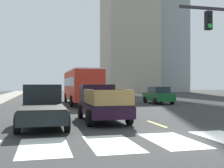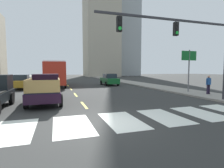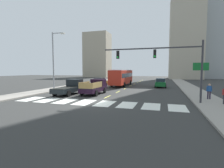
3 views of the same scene
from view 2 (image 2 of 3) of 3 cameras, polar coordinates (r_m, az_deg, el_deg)
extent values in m
plane|color=#2F302F|center=(7.76, -4.45, -12.45)|extent=(160.00, 160.00, 0.00)
cube|color=gray|center=(28.28, 8.62, 0.08)|extent=(3.29, 110.00, 0.15)
cube|color=silver|center=(7.72, -29.58, -13.10)|extent=(1.55, 3.00, 0.01)
cube|color=silver|center=(7.59, -12.73, -12.91)|extent=(1.55, 3.00, 0.01)
cube|color=silver|center=(8.07, 3.29, -11.74)|extent=(1.55, 3.00, 0.01)
cube|color=silver|center=(9.07, 16.51, -10.08)|extent=(1.55, 3.00, 0.01)
cube|color=silver|center=(10.44, 26.58, -8.45)|extent=(1.55, 3.00, 0.01)
cube|color=#D7D24B|center=(11.57, -9.12, -6.78)|extent=(0.16, 2.40, 0.01)
cube|color=#D7D24B|center=(16.46, -11.81, -3.43)|extent=(0.16, 2.40, 0.01)
cube|color=#D7D24B|center=(21.40, -13.25, -1.62)|extent=(0.16, 2.40, 0.01)
cube|color=#D7D24B|center=(26.37, -14.15, -0.49)|extent=(0.16, 2.40, 0.01)
cube|color=#D7D24B|center=(31.34, -14.76, 0.29)|extent=(0.16, 2.40, 0.01)
cube|color=#D7D24B|center=(36.33, -15.21, 0.85)|extent=(0.16, 2.40, 0.01)
cube|color=#D7D24B|center=(41.31, -15.54, 1.27)|extent=(0.16, 2.40, 0.01)
cube|color=#D7D24B|center=(46.30, -15.81, 1.61)|extent=(0.16, 2.40, 0.01)
cube|color=black|center=(12.83, -20.95, -2.84)|extent=(1.96, 5.20, 0.56)
cube|color=black|center=(14.46, -20.69, 1.07)|extent=(1.84, 1.60, 1.00)
cube|color=#19232D|center=(14.89, -20.63, 1.86)|extent=(1.72, 0.08, 0.56)
cube|color=black|center=(11.86, -21.23, -1.93)|extent=(1.84, 3.30, 0.06)
cylinder|color=black|center=(14.50, -24.48, -3.25)|extent=(0.22, 0.80, 0.80)
cylinder|color=black|center=(14.40, -16.70, -3.07)|extent=(0.22, 0.80, 0.80)
cylinder|color=black|center=(11.44, -26.24, -5.31)|extent=(0.22, 0.80, 0.80)
cylinder|color=black|center=(11.32, -16.34, -5.12)|extent=(0.22, 0.80, 0.80)
cube|color=olive|center=(11.91, -25.62, -0.21)|extent=(0.06, 3.17, 0.70)
cube|color=olive|center=(11.80, -16.91, 0.01)|extent=(0.06, 3.17, 0.70)
cube|color=olive|center=(10.25, -21.79, -0.79)|extent=(1.80, 0.06, 0.70)
cylinder|color=black|center=(13.42, -29.90, -4.05)|extent=(0.22, 0.80, 0.80)
cube|color=red|center=(25.82, -18.16, 3.43)|extent=(2.50, 10.80, 2.70)
cube|color=#19232D|center=(25.81, -18.17, 4.20)|extent=(2.52, 9.94, 0.80)
cube|color=silver|center=(25.83, -18.23, 6.55)|extent=(2.40, 10.37, 0.12)
cylinder|color=black|center=(29.24, -20.52, 0.82)|extent=(0.22, 1.00, 1.00)
cylinder|color=black|center=(29.24, -15.62, 0.95)|extent=(0.22, 1.00, 1.00)
cylinder|color=black|center=(22.95, -21.21, -0.15)|extent=(0.22, 1.00, 1.00)
cylinder|color=black|center=(22.94, -14.97, 0.00)|extent=(0.22, 1.00, 1.00)
cube|color=#9C711B|center=(23.56, -27.40, 0.25)|extent=(1.80, 4.40, 0.76)
cube|color=#1E2833|center=(23.38, -27.53, 1.93)|extent=(1.58, 2.11, 0.64)
cylinder|color=black|center=(25.09, -28.89, -0.44)|extent=(0.22, 0.64, 0.64)
cylinder|color=black|center=(24.81, -24.81, -0.35)|extent=(0.22, 0.64, 0.64)
cylinder|color=black|center=(22.43, -30.20, -1.03)|extent=(0.22, 0.64, 0.64)
cylinder|color=black|center=(22.11, -25.64, -0.93)|extent=(0.22, 0.64, 0.64)
cube|color=#125725|center=(26.19, -0.87, 1.15)|extent=(1.80, 4.40, 0.76)
cube|color=#1E2833|center=(26.02, -0.78, 2.67)|extent=(1.58, 2.11, 0.64)
cylinder|color=black|center=(27.28, -3.52, 0.48)|extent=(0.22, 0.64, 0.64)
cylinder|color=black|center=(27.79, 0.08, 0.56)|extent=(0.22, 0.64, 0.64)
cylinder|color=black|center=(24.66, -1.94, 0.05)|extent=(0.22, 0.64, 0.64)
cylinder|color=black|center=(25.21, 2.00, 0.15)|extent=(0.22, 0.64, 0.64)
cube|color=#2D2D33|center=(12.07, 18.29, 19.38)|extent=(9.52, 0.12, 0.12)
cube|color=black|center=(12.22, 20.10, 16.50)|extent=(0.28, 0.24, 0.84)
cylinder|color=black|center=(12.18, 20.53, 17.78)|extent=(0.20, 0.04, 0.20)
cylinder|color=black|center=(12.12, 20.49, 16.59)|extent=(0.20, 0.04, 0.20)
cylinder|color=green|center=(12.07, 20.45, 15.38)|extent=(0.20, 0.04, 0.20)
cube|color=black|center=(10.40, 2.35, 18.93)|extent=(0.28, 0.24, 0.84)
cylinder|color=black|center=(10.35, 2.62, 20.49)|extent=(0.20, 0.04, 0.20)
cylinder|color=black|center=(10.29, 2.61, 19.10)|extent=(0.20, 0.04, 0.20)
cylinder|color=green|center=(10.22, 2.61, 17.69)|extent=(0.20, 0.04, 0.20)
cylinder|color=slate|center=(18.62, 23.73, 3.67)|extent=(0.12, 0.12, 4.20)
cube|color=#105C24|center=(18.62, 23.81, 8.45)|extent=(1.70, 0.06, 0.90)
cylinder|color=#221A2F|center=(17.60, 28.65, -1.52)|extent=(0.14, 0.14, 0.84)
cylinder|color=#221A2F|center=(17.74, 29.09, -1.50)|extent=(0.14, 0.14, 0.84)
cylinder|color=navy|center=(17.61, 28.96, 0.79)|extent=(0.34, 0.34, 0.58)
cylinder|color=navy|center=(17.46, 28.46, 0.65)|extent=(0.09, 0.09, 0.54)
cylinder|color=navy|center=(17.78, 29.44, 0.67)|extent=(0.09, 0.09, 0.54)
sphere|color=tan|center=(17.60, 29.01, 2.09)|extent=(0.22, 0.22, 0.22)
cube|color=#A79E8A|center=(64.66, -3.59, 15.90)|extent=(11.37, 11.39, 29.92)
camera|label=1|loc=(4.27, -134.49, -7.24)|focal=45.52mm
camera|label=3|loc=(11.50, 116.85, 2.61)|focal=27.09mm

